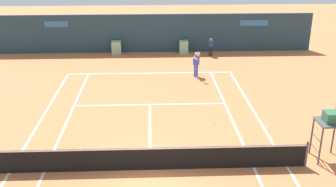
% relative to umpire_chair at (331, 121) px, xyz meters
% --- Properties ---
extents(ground_plane, '(80.00, 80.00, 0.01)m').
position_rel_umpire_chair_xyz_m(ground_plane, '(-7.01, 0.04, -1.64)').
color(ground_plane, '#C67042').
extents(tennis_net, '(12.10, 0.10, 1.07)m').
position_rel_umpire_chair_xyz_m(tennis_net, '(-7.01, -0.54, -1.13)').
color(tennis_net, '#4C4C51').
rests_on(tennis_net, ground_plane).
extents(sponsor_back_wall, '(25.00, 1.02, 2.91)m').
position_rel_umpire_chair_xyz_m(sponsor_back_wall, '(-7.01, 16.43, -0.24)').
color(sponsor_back_wall, '#233D4C').
rests_on(sponsor_back_wall, ground_plane).
extents(umpire_chair, '(1.00, 1.00, 2.44)m').
position_rel_umpire_chair_xyz_m(umpire_chair, '(0.00, 0.00, 0.00)').
color(umpire_chair, '#47474C').
rests_on(umpire_chair, ground_plane).
extents(player_on_baseline, '(0.45, 0.81, 1.78)m').
position_rel_umpire_chair_xyz_m(player_on_baseline, '(-4.07, 10.37, -0.71)').
color(player_on_baseline, blue).
rests_on(player_on_baseline, ground_plane).
extents(ball_kid_right_post, '(0.45, 0.19, 1.36)m').
position_rel_umpire_chair_xyz_m(ball_kid_right_post, '(-2.47, 15.04, -0.86)').
color(ball_kid_right_post, black).
rests_on(ball_kid_right_post, ground_plane).
extents(tennis_ball_near_service_line, '(0.07, 0.07, 0.07)m').
position_rel_umpire_chair_xyz_m(tennis_ball_near_service_line, '(-3.50, 8.88, -1.61)').
color(tennis_ball_near_service_line, '#CCE033').
rests_on(tennis_ball_near_service_line, ground_plane).
extents(tennis_ball_mid_court, '(0.07, 0.07, 0.07)m').
position_rel_umpire_chair_xyz_m(tennis_ball_mid_court, '(-3.92, 3.47, -1.61)').
color(tennis_ball_mid_court, '#CCE033').
rests_on(tennis_ball_mid_court, ground_plane).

